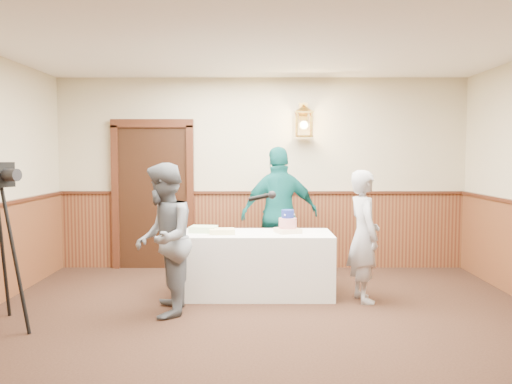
# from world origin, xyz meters

# --- Properties ---
(ground) EXTENTS (7.00, 7.00, 0.00)m
(ground) POSITION_xyz_m (0.00, 0.00, 0.00)
(ground) COLOR black
(ground) RESTS_ON ground
(room_shell) EXTENTS (6.02, 7.02, 2.81)m
(room_shell) POSITION_xyz_m (-0.05, 0.45, 1.52)
(room_shell) COLOR beige
(room_shell) RESTS_ON ground
(display_table) EXTENTS (1.80, 0.80, 0.75)m
(display_table) POSITION_xyz_m (-0.09, 1.90, 0.38)
(display_table) COLOR white
(display_table) RESTS_ON ground
(tiered_cake) EXTENTS (0.34, 0.34, 0.27)m
(tiered_cake) POSITION_xyz_m (0.29, 1.90, 0.86)
(tiered_cake) COLOR beige
(tiered_cake) RESTS_ON display_table
(sheet_cake_yellow) EXTENTS (0.31, 0.25, 0.06)m
(sheet_cake_yellow) POSITION_xyz_m (-0.48, 1.81, 0.78)
(sheet_cake_yellow) COLOR #E6CC89
(sheet_cake_yellow) RESTS_ON display_table
(sheet_cake_green) EXTENTS (0.34, 0.28, 0.07)m
(sheet_cake_green) POSITION_xyz_m (-0.71, 1.95, 0.79)
(sheet_cake_green) COLOR #C1EEA8
(sheet_cake_green) RESTS_ON display_table
(interviewer) EXTENTS (1.50, 0.82, 1.59)m
(interviewer) POSITION_xyz_m (-1.05, 1.09, 0.80)
(interviewer) COLOR slate
(interviewer) RESTS_ON ground
(baker) EXTENTS (0.44, 0.60, 1.50)m
(baker) POSITION_xyz_m (1.15, 1.64, 0.75)
(baker) COLOR #9D9EA3
(baker) RESTS_ON ground
(assistant_p) EXTENTS (1.12, 0.68, 1.78)m
(assistant_p) POSITION_xyz_m (0.23, 2.63, 0.89)
(assistant_p) COLOR #0E5452
(assistant_p) RESTS_ON ground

